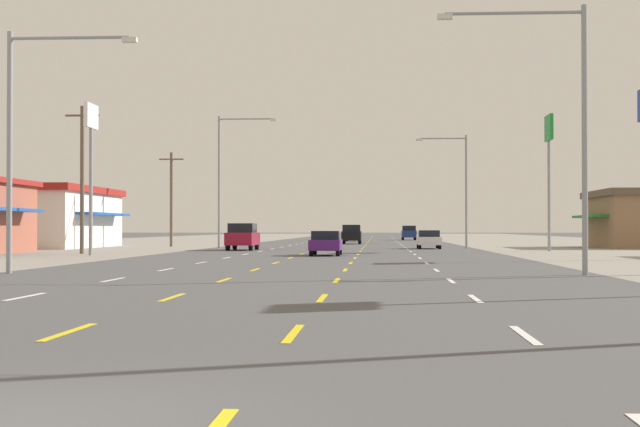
{
  "coord_description": "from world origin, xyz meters",
  "views": [
    {
      "loc": [
        3.06,
        -7.72,
        1.61
      ],
      "look_at": [
        -0.4,
        48.75,
        2.48
      ],
      "focal_mm": 54.25,
      "sensor_mm": 36.0,
      "label": 1
    }
  ],
  "objects_px": {
    "pole_sign_left_row_1": "(91,141)",
    "streetlight_right_row_0": "(567,114)",
    "suv_far_left_near": "(243,236)",
    "sedan_center_turn_far": "(353,235)",
    "pole_sign_right_row_2": "(549,146)",
    "sedan_far_right_mid": "(429,239)",
    "streetlight_right_row_1": "(461,182)",
    "suv_center_turn_midfar": "(352,234)",
    "streetlight_left_row_0": "(25,130)",
    "sedan_center_turn_nearest": "(326,243)",
    "streetlight_left_row_1": "(225,171)",
    "suv_far_right_farther": "(409,233)"
  },
  "relations": [
    {
      "from": "suv_far_left_near",
      "to": "streetlight_right_row_1",
      "type": "relative_size",
      "value": 0.53
    },
    {
      "from": "sedan_far_right_mid",
      "to": "streetlight_left_row_0",
      "type": "height_order",
      "value": "streetlight_left_row_0"
    },
    {
      "from": "suv_far_left_near",
      "to": "sedan_center_turn_nearest",
      "type": "bearing_deg",
      "value": -63.06
    },
    {
      "from": "suv_far_left_near",
      "to": "pole_sign_right_row_2",
      "type": "bearing_deg",
      "value": -5.18
    },
    {
      "from": "streetlight_left_row_1",
      "to": "streetlight_right_row_1",
      "type": "height_order",
      "value": "streetlight_left_row_1"
    },
    {
      "from": "suv_far_left_near",
      "to": "pole_sign_right_row_2",
      "type": "height_order",
      "value": "pole_sign_right_row_2"
    },
    {
      "from": "pole_sign_right_row_2",
      "to": "suv_center_turn_midfar",
      "type": "bearing_deg",
      "value": 115.59
    },
    {
      "from": "suv_far_left_near",
      "to": "pole_sign_right_row_2",
      "type": "distance_m",
      "value": 23.04
    },
    {
      "from": "sedan_center_turn_far",
      "to": "streetlight_left_row_1",
      "type": "height_order",
      "value": "streetlight_left_row_1"
    },
    {
      "from": "sedan_center_turn_far",
      "to": "streetlight_left_row_1",
      "type": "relative_size",
      "value": 0.41
    },
    {
      "from": "suv_far_right_farther",
      "to": "streetlight_right_row_0",
      "type": "height_order",
      "value": "streetlight_right_row_0"
    },
    {
      "from": "sedan_far_right_mid",
      "to": "pole_sign_left_row_1",
      "type": "bearing_deg",
      "value": -135.98
    },
    {
      "from": "suv_far_right_farther",
      "to": "streetlight_right_row_1",
      "type": "bearing_deg",
      "value": -87.32
    },
    {
      "from": "pole_sign_left_row_1",
      "to": "streetlight_right_row_0",
      "type": "distance_m",
      "value": 32.8
    },
    {
      "from": "suv_far_right_farther",
      "to": "pole_sign_left_row_1",
      "type": "relative_size",
      "value": 0.54
    },
    {
      "from": "streetlight_left_row_0",
      "to": "streetlight_right_row_1",
      "type": "distance_m",
      "value": 49.25
    },
    {
      "from": "suv_center_turn_midfar",
      "to": "streetlight_left_row_0",
      "type": "distance_m",
      "value": 66.91
    },
    {
      "from": "suv_far_left_near",
      "to": "sedan_center_turn_far",
      "type": "xyz_separation_m",
      "value": [
        6.78,
        50.44,
        -0.27
      ]
    },
    {
      "from": "sedan_center_turn_nearest",
      "to": "pole_sign_right_row_2",
      "type": "xyz_separation_m",
      "value": [
        15.13,
        11.63,
        6.64
      ]
    },
    {
      "from": "suv_far_left_near",
      "to": "streetlight_left_row_0",
      "type": "relative_size",
      "value": 0.57
    },
    {
      "from": "suv_center_turn_midfar",
      "to": "streetlight_right_row_1",
      "type": "xyz_separation_m",
      "value": [
        9.48,
        -20.75,
        4.34
      ]
    },
    {
      "from": "streetlight_left_row_1",
      "to": "sedan_center_turn_far",
      "type": "bearing_deg",
      "value": 77.43
    },
    {
      "from": "pole_sign_left_row_1",
      "to": "streetlight_right_row_0",
      "type": "relative_size",
      "value": 0.97
    },
    {
      "from": "suv_far_right_farther",
      "to": "pole_sign_left_row_1",
      "type": "xyz_separation_m",
      "value": [
        -21.23,
        -77.06,
        5.82
      ]
    },
    {
      "from": "pole_sign_left_row_1",
      "to": "streetlight_left_row_1",
      "type": "relative_size",
      "value": 0.83
    },
    {
      "from": "streetlight_right_row_0",
      "to": "streetlight_left_row_0",
      "type": "bearing_deg",
      "value": 180.0
    },
    {
      "from": "sedan_center_turn_nearest",
      "to": "sedan_far_right_mid",
      "type": "height_order",
      "value": "same"
    },
    {
      "from": "pole_sign_right_row_2",
      "to": "sedan_far_right_mid",
      "type": "bearing_deg",
      "value": 135.4
    },
    {
      "from": "pole_sign_left_row_1",
      "to": "pole_sign_right_row_2",
      "type": "distance_m",
      "value": 31.65
    },
    {
      "from": "streetlight_left_row_0",
      "to": "sedan_center_turn_far",
      "type": "bearing_deg",
      "value": 83.9
    },
    {
      "from": "sedan_far_right_mid",
      "to": "streetlight_right_row_1",
      "type": "xyz_separation_m",
      "value": [
        2.72,
        2.24,
        4.61
      ]
    },
    {
      "from": "sedan_far_right_mid",
      "to": "sedan_center_turn_far",
      "type": "relative_size",
      "value": 1.0
    },
    {
      "from": "suv_far_right_farther",
      "to": "streetlight_right_row_1",
      "type": "relative_size",
      "value": 0.53
    },
    {
      "from": "suv_far_right_farther",
      "to": "streetlight_left_row_0",
      "type": "height_order",
      "value": "streetlight_left_row_0"
    },
    {
      "from": "streetlight_right_row_0",
      "to": "streetlight_left_row_1",
      "type": "bearing_deg",
      "value": 112.97
    },
    {
      "from": "suv_center_turn_midfar",
      "to": "suv_far_right_farther",
      "type": "height_order",
      "value": "same"
    },
    {
      "from": "suv_center_turn_midfar",
      "to": "streetlight_right_row_0",
      "type": "relative_size",
      "value": 0.52
    },
    {
      "from": "suv_far_left_near",
      "to": "streetlight_right_row_1",
      "type": "distance_m",
      "value": 19.12
    },
    {
      "from": "sedan_center_turn_nearest",
      "to": "pole_sign_left_row_1",
      "type": "height_order",
      "value": "pole_sign_left_row_1"
    },
    {
      "from": "sedan_center_turn_far",
      "to": "streetlight_left_row_0",
      "type": "xyz_separation_m",
      "value": [
        -9.36,
        -87.57,
        4.39
      ]
    },
    {
      "from": "pole_sign_left_row_1",
      "to": "streetlight_right_row_0",
      "type": "height_order",
      "value": "streetlight_right_row_0"
    },
    {
      "from": "streetlight_right_row_0",
      "to": "suv_far_right_farther",
      "type": "bearing_deg",
      "value": 91.37
    },
    {
      "from": "sedan_far_right_mid",
      "to": "streetlight_left_row_1",
      "type": "distance_m",
      "value": 17.7
    },
    {
      "from": "pole_sign_right_row_2",
      "to": "streetlight_left_row_1",
      "type": "xyz_separation_m",
      "value": [
        -24.7,
        10.18,
        -1.06
      ]
    },
    {
      "from": "sedan_far_right_mid",
      "to": "streetlight_left_row_0",
      "type": "relative_size",
      "value": 0.52
    },
    {
      "from": "suv_far_left_near",
      "to": "streetlight_left_row_0",
      "type": "bearing_deg",
      "value": -93.97
    },
    {
      "from": "streetlight_right_row_1",
      "to": "streetlight_left_row_1",
      "type": "bearing_deg",
      "value": 180.0
    },
    {
      "from": "sedan_far_right_mid",
      "to": "streetlight_left_row_1",
      "type": "xyz_separation_m",
      "value": [
        -16.65,
        2.24,
        5.58
      ]
    },
    {
      "from": "pole_sign_left_row_1",
      "to": "sedan_far_right_mid",
      "type": "bearing_deg",
      "value": 44.02
    },
    {
      "from": "sedan_far_right_mid",
      "to": "suv_center_turn_midfar",
      "type": "height_order",
      "value": "suv_center_turn_midfar"
    }
  ]
}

